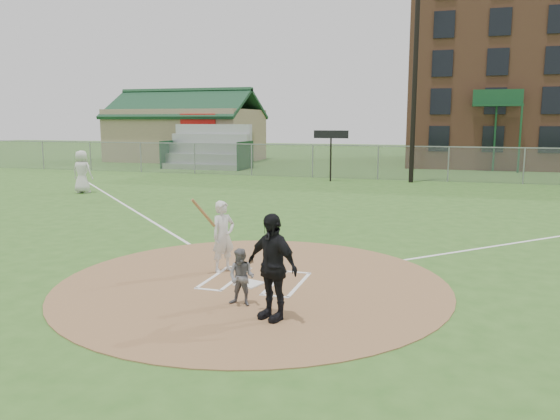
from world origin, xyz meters
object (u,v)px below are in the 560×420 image
(catcher, at_px, (242,277))
(home_plate, at_px, (249,284))
(ondeck_player, at_px, (82,172))
(batter_at_plate, at_px, (223,236))
(umpire, at_px, (272,266))

(catcher, bearing_deg, home_plate, 107.95)
(catcher, xyz_separation_m, ondeck_player, (-13.26, 13.09, 0.46))
(catcher, xyz_separation_m, batter_at_plate, (-1.25, 2.09, 0.29))
(catcher, bearing_deg, ondeck_player, 138.93)
(catcher, distance_m, ondeck_player, 18.63)
(ondeck_player, distance_m, batter_at_plate, 16.28)
(umpire, distance_m, ondeck_player, 19.52)
(home_plate, relative_size, umpire, 0.26)
(umpire, xyz_separation_m, batter_at_plate, (-2.01, 2.58, -0.11))
(batter_at_plate, bearing_deg, catcher, -59.05)
(catcher, bearing_deg, umpire, -29.58)
(ondeck_player, bearing_deg, home_plate, 134.72)
(catcher, relative_size, batter_at_plate, 0.62)
(batter_at_plate, bearing_deg, umpire, -52.07)
(umpire, bearing_deg, batter_at_plate, 153.27)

